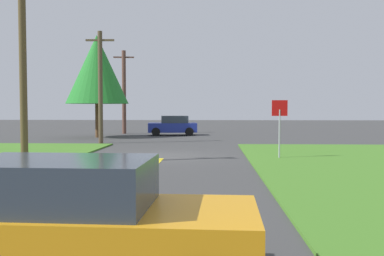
% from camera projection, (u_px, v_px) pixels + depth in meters
% --- Properties ---
extents(ground_plane, '(120.00, 120.00, 0.00)m').
position_uv_depth(ground_plane, '(164.00, 156.00, 20.23)').
color(ground_plane, '#3C3C3C').
extents(lane_stripe_center, '(0.20, 14.00, 0.01)m').
position_uv_depth(lane_stripe_center, '(133.00, 187.00, 12.25)').
color(lane_stripe_center, yellow).
rests_on(lane_stripe_center, ground).
extents(stop_sign, '(0.69, 0.09, 2.61)m').
position_uv_depth(stop_sign, '(280.00, 118.00, 18.88)').
color(stop_sign, '#9EA0A8').
rests_on(stop_sign, ground).
extents(car_approaching_junction, '(4.19, 2.49, 1.62)m').
position_uv_depth(car_approaching_junction, '(173.00, 126.00, 35.72)').
color(car_approaching_junction, navy).
rests_on(car_approaching_junction, ground).
extents(car_behind_on_main_road, '(4.21, 2.08, 1.62)m').
position_uv_depth(car_behind_on_main_road, '(84.00, 224.00, 5.42)').
color(car_behind_on_main_road, orange).
rests_on(car_behind_on_main_road, ground).
extents(utility_pole_near, '(1.80, 0.29, 7.84)m').
position_uv_depth(utility_pole_near, '(23.00, 63.00, 16.92)').
color(utility_pole_near, brown).
rests_on(utility_pole_near, ground).
extents(utility_pole_mid, '(1.80, 0.29, 7.12)m').
position_uv_depth(utility_pole_mid, '(100.00, 86.00, 27.33)').
color(utility_pole_mid, brown).
rests_on(utility_pole_mid, ground).
extents(utility_pole_far, '(1.80, 0.35, 7.28)m').
position_uv_depth(utility_pole_far, '(124.00, 91.00, 37.76)').
color(utility_pole_far, brown).
rests_on(utility_pole_far, ground).
extents(oak_tree_left, '(4.75, 4.75, 7.81)m').
position_uv_depth(oak_tree_left, '(97.00, 70.00, 32.83)').
color(oak_tree_left, brown).
rests_on(oak_tree_left, ground).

